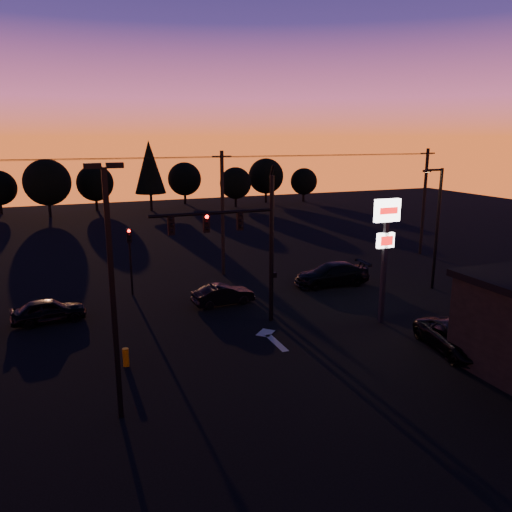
{
  "coord_description": "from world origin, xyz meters",
  "views": [
    {
      "loc": [
        -8.98,
        -19.99,
        9.97
      ],
      "look_at": [
        1.0,
        5.0,
        3.5
      ],
      "focal_mm": 35.0,
      "sensor_mm": 36.0,
      "label": 1
    }
  ],
  "objects_px": {
    "traffic_signal_mast": "(244,235)",
    "secondary_signal": "(130,252)",
    "car_left": "(49,310)",
    "streetlight": "(436,224)",
    "parking_lot_light": "(111,278)",
    "car_mid": "(223,295)",
    "bollard": "(126,357)",
    "suv_parked": "(456,338)",
    "pylon_sign": "(386,235)",
    "car_right": "(332,274)"
  },
  "relations": [
    {
      "from": "pylon_sign",
      "to": "suv_parked",
      "type": "height_order",
      "value": "pylon_sign"
    },
    {
      "from": "traffic_signal_mast",
      "to": "secondary_signal",
      "type": "distance_m",
      "value": 9.19
    },
    {
      "from": "streetlight",
      "to": "car_mid",
      "type": "relative_size",
      "value": 2.13
    },
    {
      "from": "traffic_signal_mast",
      "to": "car_right",
      "type": "height_order",
      "value": "traffic_signal_mast"
    },
    {
      "from": "streetlight",
      "to": "bollard",
      "type": "height_order",
      "value": "streetlight"
    },
    {
      "from": "secondary_signal",
      "to": "bollard",
      "type": "relative_size",
      "value": 5.24
    },
    {
      "from": "pylon_sign",
      "to": "car_right",
      "type": "height_order",
      "value": "pylon_sign"
    },
    {
      "from": "traffic_signal_mast",
      "to": "secondary_signal",
      "type": "xyz_separation_m",
      "value": [
        -4.9,
        7.49,
        -2.07
      ]
    },
    {
      "from": "traffic_signal_mast",
      "to": "bollard",
      "type": "height_order",
      "value": "traffic_signal_mast"
    },
    {
      "from": "secondary_signal",
      "to": "car_mid",
      "type": "distance_m",
      "value": 6.66
    },
    {
      "from": "bollard",
      "to": "suv_parked",
      "type": "height_order",
      "value": "suv_parked"
    },
    {
      "from": "traffic_signal_mast",
      "to": "car_left",
      "type": "bearing_deg",
      "value": 156.46
    },
    {
      "from": "traffic_signal_mast",
      "to": "car_right",
      "type": "xyz_separation_m",
      "value": [
        8.17,
        4.71,
        -4.18
      ]
    },
    {
      "from": "traffic_signal_mast",
      "to": "car_mid",
      "type": "height_order",
      "value": "traffic_signal_mast"
    },
    {
      "from": "traffic_signal_mast",
      "to": "streetlight",
      "type": "distance_m",
      "value": 14.1
    },
    {
      "from": "pylon_sign",
      "to": "streetlight",
      "type": "bearing_deg",
      "value": 30.08
    },
    {
      "from": "secondary_signal",
      "to": "car_mid",
      "type": "xyz_separation_m",
      "value": [
        4.87,
        -3.95,
        -2.24
      ]
    },
    {
      "from": "car_left",
      "to": "car_mid",
      "type": "xyz_separation_m",
      "value": [
        9.83,
        -0.76,
        -0.05
      ]
    },
    {
      "from": "secondary_signal",
      "to": "streetlight",
      "type": "distance_m",
      "value": 19.89
    },
    {
      "from": "pylon_sign",
      "to": "car_left",
      "type": "height_order",
      "value": "pylon_sign"
    },
    {
      "from": "parking_lot_light",
      "to": "pylon_sign",
      "type": "bearing_deg",
      "value": 17.23
    },
    {
      "from": "traffic_signal_mast",
      "to": "pylon_sign",
      "type": "distance_m",
      "value": 7.52
    },
    {
      "from": "parking_lot_light",
      "to": "car_left",
      "type": "distance_m",
      "value": 12.44
    },
    {
      "from": "streetlight",
      "to": "car_mid",
      "type": "height_order",
      "value": "streetlight"
    },
    {
      "from": "car_left",
      "to": "car_mid",
      "type": "distance_m",
      "value": 9.86
    },
    {
      "from": "parking_lot_light",
      "to": "car_left",
      "type": "height_order",
      "value": "parking_lot_light"
    },
    {
      "from": "car_left",
      "to": "pylon_sign",
      "type": "bearing_deg",
      "value": -117.29
    },
    {
      "from": "car_right",
      "to": "suv_parked",
      "type": "relative_size",
      "value": 1.11
    },
    {
      "from": "parking_lot_light",
      "to": "car_left",
      "type": "bearing_deg",
      "value": 102.28
    },
    {
      "from": "streetlight",
      "to": "car_right",
      "type": "xyz_separation_m",
      "value": [
        -5.84,
        3.2,
        -3.66
      ]
    },
    {
      "from": "car_right",
      "to": "parking_lot_light",
      "type": "bearing_deg",
      "value": -49.72
    },
    {
      "from": "parking_lot_light",
      "to": "car_right",
      "type": "xyz_separation_m",
      "value": [
        15.57,
        11.7,
        -4.51
      ]
    },
    {
      "from": "parking_lot_light",
      "to": "secondary_signal",
      "type": "bearing_deg",
      "value": 80.21
    },
    {
      "from": "traffic_signal_mast",
      "to": "parking_lot_light",
      "type": "xyz_separation_m",
      "value": [
        -7.4,
        -6.99,
        0.33
      ]
    },
    {
      "from": "secondary_signal",
      "to": "car_left",
      "type": "bearing_deg",
      "value": -147.18
    },
    {
      "from": "traffic_signal_mast",
      "to": "streetlight",
      "type": "height_order",
      "value": "traffic_signal_mast"
    },
    {
      "from": "pylon_sign",
      "to": "bollard",
      "type": "height_order",
      "value": "pylon_sign"
    },
    {
      "from": "suv_parked",
      "to": "car_mid",
      "type": "bearing_deg",
      "value": 137.41
    },
    {
      "from": "pylon_sign",
      "to": "suv_parked",
      "type": "relative_size",
      "value": 1.44
    },
    {
      "from": "bollard",
      "to": "secondary_signal",
      "type": "bearing_deg",
      "value": 80.3
    },
    {
      "from": "car_mid",
      "to": "pylon_sign",
      "type": "bearing_deg",
      "value": -135.2
    },
    {
      "from": "bollard",
      "to": "car_right",
      "type": "bearing_deg",
      "value": 26.9
    },
    {
      "from": "parking_lot_light",
      "to": "car_right",
      "type": "height_order",
      "value": "parking_lot_light"
    },
    {
      "from": "traffic_signal_mast",
      "to": "streetlight",
      "type": "xyz_separation_m",
      "value": [
        14.01,
        1.51,
        -0.52
      ]
    },
    {
      "from": "secondary_signal",
      "to": "car_right",
      "type": "height_order",
      "value": "secondary_signal"
    },
    {
      "from": "secondary_signal",
      "to": "parking_lot_light",
      "type": "bearing_deg",
      "value": -99.79
    },
    {
      "from": "traffic_signal_mast",
      "to": "car_left",
      "type": "distance_m",
      "value": 11.57
    },
    {
      "from": "parking_lot_light",
      "to": "car_mid",
      "type": "height_order",
      "value": "parking_lot_light"
    },
    {
      "from": "secondary_signal",
      "to": "bollard",
      "type": "bearing_deg",
      "value": -99.7
    },
    {
      "from": "secondary_signal",
      "to": "suv_parked",
      "type": "xyz_separation_m",
      "value": [
        13.0,
        -14.52,
        -2.21
      ]
    }
  ]
}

